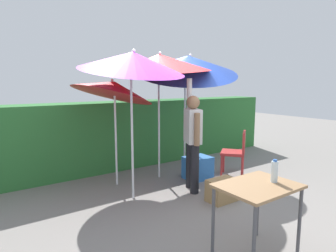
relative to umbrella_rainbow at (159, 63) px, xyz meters
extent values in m
plane|color=gray|center=(-0.25, -0.94, -2.16)|extent=(24.00, 24.00, 0.00)
cube|color=#2D7033|center=(-0.25, 1.12, -1.45)|extent=(8.00, 0.70, 1.41)
cylinder|color=silver|center=(-0.01, 0.01, -1.16)|extent=(0.04, 0.04, 2.00)
cone|color=red|center=(0.00, 0.00, 0.00)|extent=(1.92, 1.91, 0.54)
sphere|color=silver|center=(0.01, -0.01, 0.19)|extent=(0.05, 0.05, 0.05)
cylinder|color=silver|center=(-0.90, -0.61, -1.17)|extent=(0.04, 0.04, 1.98)
cone|color=purple|center=(-0.87, -0.61, -0.04)|extent=(1.61, 1.63, 0.61)
sphere|color=silver|center=(-0.84, -0.61, 0.12)|extent=(0.05, 0.05, 0.05)
cylinder|color=silver|center=(-0.85, 0.10, -1.36)|extent=(0.04, 0.04, 1.59)
cone|color=red|center=(-0.86, 0.13, -0.45)|extent=(1.44, 1.42, 0.67)
sphere|color=silver|center=(-0.86, 0.17, -0.31)|extent=(0.05, 0.05, 0.05)
cylinder|color=silver|center=(0.75, 0.19, -1.16)|extent=(0.04, 0.04, 2.00)
cone|color=blue|center=(0.79, 0.16, 0.02)|extent=(2.15, 2.07, 1.15)
sphere|color=silver|center=(0.84, 0.14, 0.21)|extent=(0.05, 0.05, 0.05)
cylinder|color=black|center=(0.14, -0.75, -1.75)|extent=(0.14, 0.14, 0.82)
cylinder|color=black|center=(0.03, -1.01, -1.75)|extent=(0.14, 0.14, 0.82)
cube|color=silver|center=(0.08, -0.88, -1.06)|extent=(0.34, 0.42, 0.56)
sphere|color=#8C6647|center=(0.08, -0.88, -0.67)|extent=(0.22, 0.22, 0.22)
cylinder|color=silver|center=(0.17, -0.67, -0.56)|extent=(0.12, 0.12, 0.56)
cylinder|color=#8C6647|center=(-0.01, -1.09, -1.08)|extent=(0.12, 0.12, 0.52)
cylinder|color=#B72D2D|center=(1.24, -0.48, -1.94)|extent=(0.04, 0.04, 0.44)
cylinder|color=#B72D2D|center=(0.94, -0.71, -1.94)|extent=(0.04, 0.04, 0.44)
cylinder|color=#B72D2D|center=(1.48, -0.77, -1.94)|extent=(0.04, 0.04, 0.44)
cylinder|color=#B72D2D|center=(1.18, -1.01, -1.94)|extent=(0.04, 0.04, 0.44)
cube|color=#B72D2D|center=(1.21, -0.74, -1.69)|extent=(0.62, 0.62, 0.05)
cube|color=#B72D2D|center=(1.33, -0.90, -1.47)|extent=(0.37, 0.31, 0.40)
cube|color=#2D6BB7|center=(0.55, -0.48, -1.95)|extent=(0.48, 0.40, 0.42)
cube|color=#9E7A4C|center=(0.18, -1.49, -1.99)|extent=(0.46, 0.30, 0.34)
cylinder|color=#4C4C51|center=(-0.21, -2.45, -1.78)|extent=(0.04, 0.04, 0.75)
cylinder|color=#4C4C51|center=(-0.93, -2.45, -1.78)|extent=(0.04, 0.04, 0.75)
cylinder|color=#4C4C51|center=(-0.21, -2.97, -1.78)|extent=(0.04, 0.04, 0.75)
cylinder|color=#4C4C51|center=(-0.93, -2.97, -1.78)|extent=(0.04, 0.04, 0.75)
cube|color=#99724C|center=(-0.57, -2.71, -1.39)|extent=(0.80, 0.60, 0.03)
cylinder|color=silver|center=(-0.37, -2.75, -1.27)|extent=(0.07, 0.07, 0.22)
cylinder|color=#2D60B7|center=(-0.37, -2.75, -1.15)|extent=(0.04, 0.04, 0.02)
camera|label=1|loc=(-2.90, -4.46, -0.36)|focal=30.52mm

